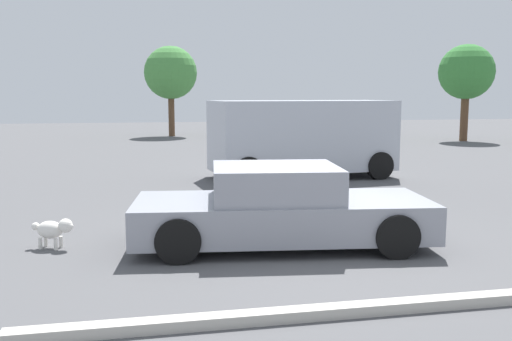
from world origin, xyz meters
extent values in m
plane|color=#515154|center=(0.00, 0.00, 0.00)|extent=(80.00, 80.00, 0.00)
cube|color=gray|center=(-0.22, 0.11, 0.44)|extent=(4.66, 2.27, 0.57)
cube|color=gray|center=(-0.32, 0.12, 0.98)|extent=(2.06, 1.82, 0.51)
cube|color=slate|center=(0.57, 0.01, 0.98)|extent=(0.24, 1.48, 0.43)
cube|color=slate|center=(-1.20, 0.23, 0.98)|extent=(0.24, 1.48, 0.43)
cylinder|color=black|center=(1.41, 0.74, 0.32)|extent=(0.66, 0.30, 0.64)
cylinder|color=black|center=(1.21, -0.89, 0.32)|extent=(0.66, 0.30, 0.64)
cylinder|color=black|center=(-1.65, 1.11, 0.32)|extent=(0.66, 0.30, 0.64)
cylinder|color=black|center=(-1.85, -0.52, 0.32)|extent=(0.66, 0.30, 0.64)
ellipsoid|color=white|center=(-3.70, 0.63, 0.29)|extent=(0.47, 0.40, 0.27)
sphere|color=white|center=(-3.46, 0.53, 0.36)|extent=(0.21, 0.21, 0.21)
sphere|color=white|center=(-3.39, 0.50, 0.35)|extent=(0.10, 0.10, 0.10)
cylinder|color=white|center=(-3.55, 0.65, 0.09)|extent=(0.06, 0.06, 0.17)
cylinder|color=white|center=(-3.61, 0.51, 0.09)|extent=(0.06, 0.06, 0.17)
cylinder|color=white|center=(-3.79, 0.75, 0.09)|extent=(0.06, 0.06, 0.17)
cylinder|color=white|center=(-3.85, 0.61, 0.09)|extent=(0.06, 0.06, 0.17)
sphere|color=white|center=(-3.92, 0.72, 0.33)|extent=(0.12, 0.12, 0.12)
cube|color=#B2B7C1|center=(2.08, 6.92, 1.19)|extent=(5.20, 2.61, 1.93)
cube|color=slate|center=(-0.36, 6.64, 1.61)|extent=(0.25, 1.73, 0.77)
cylinder|color=black|center=(0.31, 5.74, 0.38)|extent=(0.78, 0.34, 0.76)
cylinder|color=black|center=(0.08, 7.67, 0.38)|extent=(0.78, 0.34, 0.76)
cylinder|color=black|center=(4.08, 6.18, 0.38)|extent=(0.78, 0.34, 0.76)
cylinder|color=black|center=(3.85, 8.11, 0.38)|extent=(0.78, 0.34, 0.76)
cube|color=#B7B2A8|center=(0.00, -2.74, 0.06)|extent=(7.28, 0.20, 0.12)
cylinder|color=brown|center=(13.57, 17.42, 1.21)|extent=(0.38, 0.38, 2.42)
sphere|color=#387F38|center=(13.57, 17.42, 3.44)|extent=(2.72, 2.72, 2.72)
cylinder|color=brown|center=(-0.69, 23.69, 1.22)|extent=(0.34, 0.34, 2.44)
sphere|color=#478C42|center=(-0.69, 23.69, 3.53)|extent=(2.93, 2.93, 2.93)
camera|label=1|loc=(-2.28, -8.06, 2.31)|focal=39.17mm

